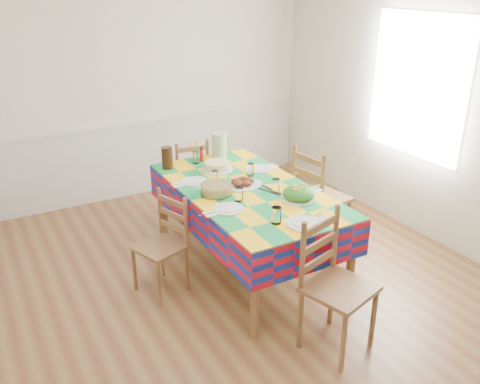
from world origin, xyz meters
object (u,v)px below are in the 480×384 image
green_pitcher (219,145)px  chair_right (318,198)px  chair_left (163,245)px  meat_platter (243,183)px  tea_pitcher (167,158)px  dining_table (247,197)px  chair_far (189,178)px  chair_near (334,286)px

green_pitcher → chair_right: chair_right is taller
chair_right → chair_left: bearing=82.6°
meat_platter → tea_pitcher: 0.86m
dining_table → chair_far: size_ratio=2.21×
dining_table → chair_left: chair_left is taller
tea_pitcher → chair_far: (0.41, 0.45, -0.44)m
meat_platter → tea_pitcher: tea_pitcher is taller
green_pitcher → chair_left: size_ratio=0.30×
meat_platter → chair_near: (-0.01, -1.32, -0.31)m
meat_platter → green_pitcher: 0.82m
chair_near → green_pitcher: bearing=68.6°
chair_right → meat_platter: bearing=78.6°
dining_table → green_pitcher: size_ratio=7.68×
chair_right → chair_near: bearing=140.5°
dining_table → chair_left: 0.85m
dining_table → green_pitcher: 0.90m
meat_platter → chair_left: (-0.80, -0.05, -0.38)m
dining_table → meat_platter: meat_platter is taller
tea_pitcher → chair_near: 2.15m
dining_table → chair_right: 0.81m
chair_far → dining_table: bearing=94.7°
green_pitcher → tea_pitcher: size_ratio=1.20×
dining_table → chair_far: bearing=90.1°
chair_far → chair_left: bearing=61.9°
chair_left → chair_near: bearing=12.8°
chair_right → chair_far: bearing=25.5°
tea_pitcher → chair_far: size_ratio=0.24×
green_pitcher → chair_near: (-0.18, -2.11, -0.41)m
dining_table → chair_near: chair_near is taller
chair_near → chair_right: (0.81, 1.25, 0.01)m
meat_platter → chair_near: chair_near is taller
meat_platter → green_pitcher: size_ratio=1.43×
dining_table → chair_right: (0.79, -0.01, -0.18)m
dining_table → chair_left: (-0.80, 0.01, -0.27)m
green_pitcher → dining_table: bearing=-101.2°
dining_table → green_pitcher: bearing=78.8°
meat_platter → chair_far: (0.00, 1.20, -0.36)m
chair_near → chair_far: (0.01, 2.52, -0.06)m
green_pitcher → chair_near: bearing=-94.9°
tea_pitcher → green_pitcher: bearing=3.7°
meat_platter → chair_right: (0.80, -0.07, -0.29)m
chair_near → chair_left: chair_near is taller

